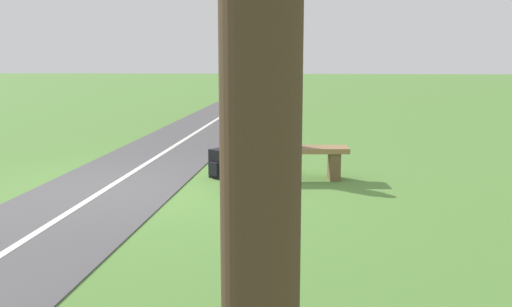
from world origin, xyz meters
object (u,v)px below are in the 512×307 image
person_seated (292,126)px  bicycle (230,160)px  backpack (220,164)px  bench (293,157)px

person_seated → bicycle: (0.92, 0.40, -0.46)m
person_seated → backpack: size_ratio=1.60×
person_seated → bicycle: person_seated is taller
bench → bicycle: (0.96, 0.40, 0.02)m
person_seated → backpack: bearing=-5.8°
bench → backpack: bench is taller
bicycle → person_seated: bearing=111.5°
person_seated → bicycle: 1.11m
person_seated → bicycle: size_ratio=0.41×
person_seated → backpack: 1.28m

